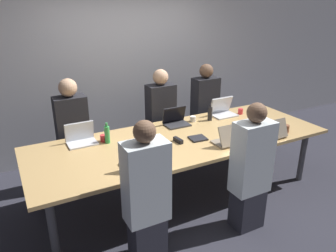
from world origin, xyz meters
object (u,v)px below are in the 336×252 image
at_px(person_far_left, 73,135).
at_px(laptop_near_right, 272,133).
at_px(person_far_right, 205,110).
at_px(cup_far_right, 240,111).
at_px(laptop_far_left, 81,137).
at_px(cup_near_right, 286,129).
at_px(cup_near_midright, 242,136).
at_px(cup_far_left, 104,138).
at_px(person_near_midright, 251,170).
at_px(bottle_far_left, 107,134).
at_px(cup_near_left, 160,157).
at_px(stapler, 178,140).
at_px(laptop_near_midright, 229,139).
at_px(laptop_far_right, 222,110).
at_px(bottle_far_right, 210,113).
at_px(laptop_far_center, 176,120).
at_px(cup_far_center, 193,119).
at_px(person_far_center, 161,119).
at_px(laptop_near_left, 138,161).
at_px(person_near_left, 146,196).

bearing_deg(person_far_left, laptop_near_right, -33.77).
xyz_separation_m(person_far_right, cup_far_right, (0.24, -0.57, 0.12)).
bearing_deg(laptop_far_left, cup_near_right, -20.64).
height_order(cup_near_midright, cup_far_left, cup_near_midright).
bearing_deg(laptop_far_left, person_near_midright, -42.96).
bearing_deg(bottle_far_left, cup_near_left, -64.05).
xyz_separation_m(person_near_midright, person_far_left, (-1.43, 1.78, 0.02)).
bearing_deg(cup_far_left, stapler, -29.87).
bearing_deg(laptop_near_midright, laptop_far_right, -122.62).
bearing_deg(cup_far_left, cup_far_right, 0.46).
xyz_separation_m(bottle_far_right, person_far_left, (-1.78, 0.52, -0.16)).
xyz_separation_m(laptop_near_right, laptop_far_center, (-0.81, 0.95, 0.00)).
bearing_deg(stapler, person_far_right, 36.80).
height_order(cup_far_center, laptop_far_left, laptop_far_left).
relative_size(person_far_center, cup_far_center, 18.18).
height_order(laptop_near_right, laptop_far_center, same).
bearing_deg(laptop_far_left, stapler, -27.15).
bearing_deg(laptop_near_left, person_far_left, -74.80).
distance_m(laptop_near_midright, person_far_center, 1.33).
height_order(laptop_far_right, laptop_near_midright, laptop_far_right).
distance_m(bottle_far_right, cup_far_left, 1.53).
bearing_deg(laptop_near_left, bottle_far_left, -83.54).
distance_m(person_far_right, cup_near_right, 1.43).
height_order(cup_near_midright, person_far_left, person_far_left).
bearing_deg(person_near_midright, cup_near_left, -30.86).
relative_size(person_far_right, laptop_near_right, 4.13).
bearing_deg(person_near_midright, person_near_left, -3.48).
bearing_deg(laptop_near_right, person_far_left, -33.77).
relative_size(laptop_near_left, person_far_center, 0.22).
distance_m(laptop_near_right, cup_far_center, 1.09).
height_order(laptop_near_midright, cup_far_left, laptop_near_midright).
bearing_deg(laptop_near_left, bottle_far_right, -150.50).
bearing_deg(laptop_near_midright, laptop_far_left, -29.42).
bearing_deg(laptop_near_right, laptop_far_center, -49.40).
xyz_separation_m(cup_far_right, cup_near_right, (0.04, -0.83, 0.01)).
xyz_separation_m(cup_near_right, person_far_center, (-1.09, 1.34, -0.12)).
distance_m(cup_near_left, laptop_far_left, 1.05).
bearing_deg(cup_near_left, person_far_center, 63.01).
distance_m(laptop_far_left, cup_far_left, 0.26).
bearing_deg(person_near_left, bottle_far_left, -90.51).
distance_m(cup_near_midright, person_near_left, 1.55).
distance_m(person_far_right, laptop_near_left, 2.22).
relative_size(person_near_midright, person_far_center, 0.99).
xyz_separation_m(cup_far_right, cup_far_center, (-0.78, 0.06, -0.00)).
relative_size(laptop_near_midright, laptop_far_left, 0.94).
relative_size(cup_near_midright, laptop_far_left, 0.29).
bearing_deg(person_far_center, person_far_right, 4.20).
height_order(cup_far_center, bottle_far_left, bottle_far_left).
relative_size(cup_near_midright, cup_far_center, 1.24).
bearing_deg(cup_far_left, person_far_right, 17.73).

